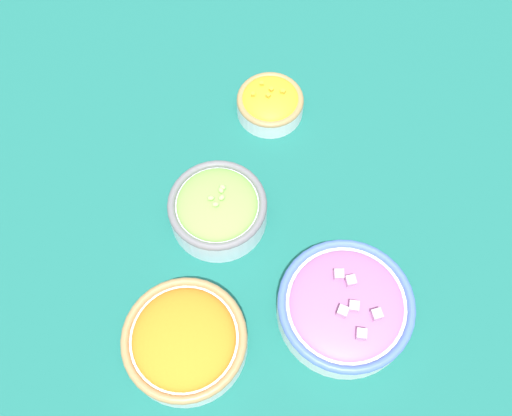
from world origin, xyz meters
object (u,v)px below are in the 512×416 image
bowl_lettuce (218,209)px  bowl_squash (270,102)px  bowl_carrots (185,340)px  bowl_red_onion (345,306)px

bowl_lettuce → bowl_squash: (-0.20, 0.09, -0.01)m
bowl_lettuce → bowl_carrots: bowl_lettuce is taller
bowl_red_onion → bowl_carrots: (0.04, -0.23, 0.00)m
bowl_lettuce → bowl_carrots: size_ratio=0.86×
bowl_squash → bowl_carrots: 0.42m
bowl_squash → bowl_carrots: size_ratio=0.65×
bowl_red_onion → bowl_carrots: size_ratio=1.12×
bowl_lettuce → bowl_red_onion: (0.16, 0.17, -0.01)m
bowl_lettuce → bowl_red_onion: bearing=48.1°
bowl_red_onion → bowl_carrots: bowl_red_onion is taller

